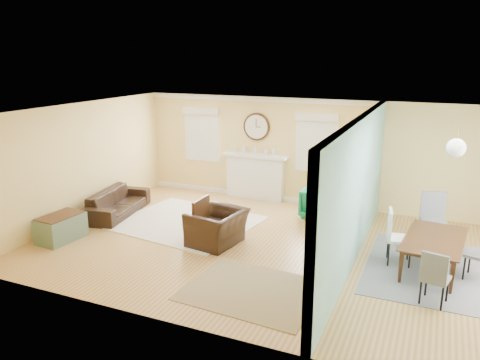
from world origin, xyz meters
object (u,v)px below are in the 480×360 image
at_px(sofa, 117,202).
at_px(credenza, 350,216).
at_px(green_chair, 319,203).
at_px(dining_table, 435,255).
at_px(eames_chair, 217,228).

bearing_deg(sofa, credenza, -89.69).
relative_size(sofa, green_chair, 2.61).
xyz_separation_m(sofa, credenza, (5.18, 0.88, 0.12)).
height_order(sofa, green_chair, green_chair).
xyz_separation_m(sofa, green_chair, (4.36, 1.65, 0.06)).
relative_size(green_chair, dining_table, 0.45).
distance_m(credenza, dining_table, 2.01).
distance_m(eames_chair, credenza, 2.75).
bearing_deg(eames_chair, green_chair, 156.53).
bearing_deg(green_chair, credenza, 142.45).
height_order(eames_chair, credenza, credenza).
relative_size(green_chair, credenza, 0.55).
relative_size(sofa, eames_chair, 1.85).
bearing_deg(green_chair, sofa, 26.48).
height_order(credenza, dining_table, credenza).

